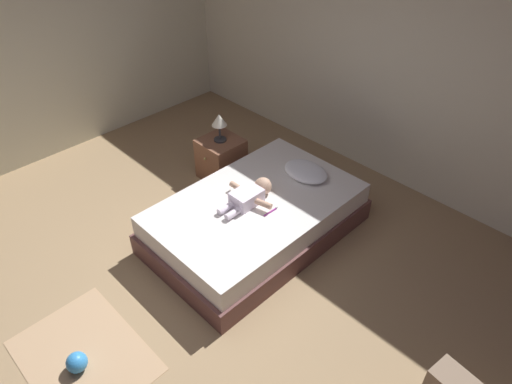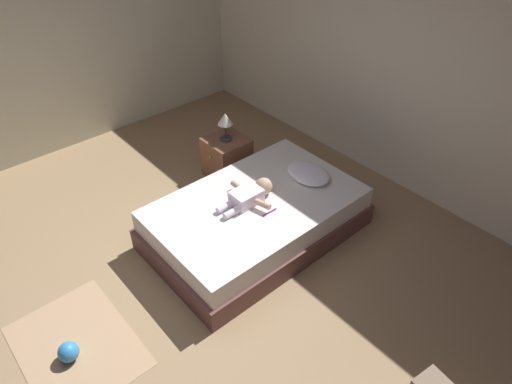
# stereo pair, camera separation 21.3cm
# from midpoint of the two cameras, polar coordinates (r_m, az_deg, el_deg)

# --- Properties ---
(ground_plane) EXTENTS (8.00, 8.00, 0.00)m
(ground_plane) POSITION_cam_midpoint_polar(r_m,az_deg,el_deg) (4.14, -12.24, -13.45)
(ground_plane) COLOR #9F825C
(wall_behind_bed) EXTENTS (8.00, 0.12, 2.61)m
(wall_behind_bed) POSITION_cam_midpoint_polar(r_m,az_deg,el_deg) (5.15, 14.95, 15.32)
(wall_behind_bed) COLOR silver
(wall_behind_bed) RESTS_ON ground_plane
(bed) EXTENTS (1.30, 2.06, 0.45)m
(bed) POSITION_cam_midpoint_polar(r_m,az_deg,el_deg) (4.49, -1.36, -3.33)
(bed) COLOR brown
(bed) RESTS_ON ground_plane
(pillow) EXTENTS (0.48, 0.35, 0.11)m
(pillow) POSITION_cam_midpoint_polar(r_m,az_deg,el_deg) (4.64, 4.91, 2.55)
(pillow) COLOR white
(pillow) RESTS_ON bed
(baby) EXTENTS (0.52, 0.60, 0.17)m
(baby) POSITION_cam_midpoint_polar(r_m,az_deg,el_deg) (4.30, -2.09, -0.36)
(baby) COLOR white
(baby) RESTS_ON bed
(toothbrush) EXTENTS (0.02, 0.17, 0.02)m
(toothbrush) POSITION_cam_midpoint_polar(r_m,az_deg,el_deg) (4.21, 0.49, -2.43)
(toothbrush) COLOR #A838A2
(toothbrush) RESTS_ON bed
(nightstand) EXTENTS (0.44, 0.47, 0.49)m
(nightstand) POSITION_cam_midpoint_polar(r_m,az_deg,el_deg) (5.30, -5.51, 4.13)
(nightstand) COLOR brown
(nightstand) RESTS_ON ground_plane
(lamp) EXTENTS (0.17, 0.17, 0.33)m
(lamp) POSITION_cam_midpoint_polar(r_m,az_deg,el_deg) (5.05, -5.84, 8.66)
(lamp) COLOR #333338
(lamp) RESTS_ON nightstand
(rug) EXTENTS (1.11, 0.81, 0.01)m
(rug) POSITION_cam_midpoint_polar(r_m,az_deg,el_deg) (4.03, -22.17, -18.41)
(rug) COLOR tan
(rug) RESTS_ON ground_plane
(toy_ball) EXTENTS (0.16, 0.16, 0.16)m
(toy_ball) POSITION_cam_midpoint_polar(r_m,az_deg,el_deg) (3.91, -22.99, -19.01)
(toy_ball) COLOR #348EDF
(toy_ball) RESTS_ON rug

